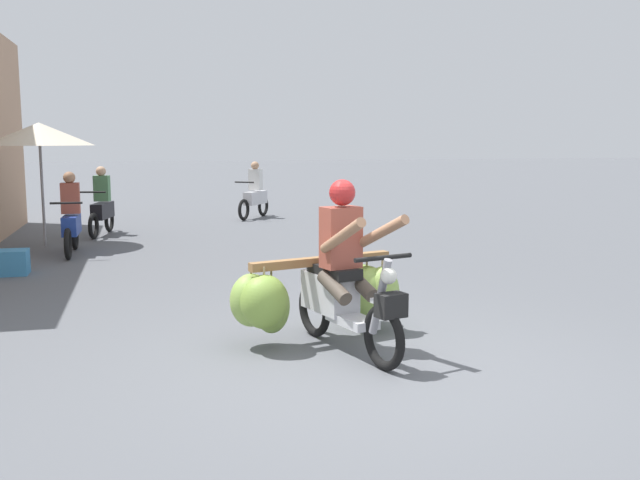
% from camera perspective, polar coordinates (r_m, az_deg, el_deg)
% --- Properties ---
extents(ground_plane, '(120.00, 120.00, 0.00)m').
position_cam_1_polar(ground_plane, '(6.15, 3.94, -10.28)').
color(ground_plane, '#56595E').
extents(motorbike_main_loaded, '(1.85, 1.99, 1.58)m').
position_cam_1_polar(motorbike_main_loaded, '(6.80, 0.71, -4.05)').
color(motorbike_main_loaded, black).
rests_on(motorbike_main_loaded, ground).
extents(motorbike_distant_ahead_left, '(0.99, 1.38, 1.40)m').
position_cam_1_polar(motorbike_distant_ahead_left, '(17.70, -5.26, 3.61)').
color(motorbike_distant_ahead_left, black).
rests_on(motorbike_distant_ahead_left, ground).
extents(motorbike_distant_ahead_right, '(0.50, 1.62, 1.40)m').
position_cam_1_polar(motorbike_distant_ahead_right, '(12.75, -19.36, 1.46)').
color(motorbike_distant_ahead_right, black).
rests_on(motorbike_distant_ahead_right, ground).
extents(motorbike_distant_far_ahead, '(0.60, 1.60, 1.40)m').
position_cam_1_polar(motorbike_distant_far_ahead, '(15.11, -17.11, 2.53)').
color(motorbike_distant_far_ahead, black).
rests_on(motorbike_distant_far_ahead, ground).
extents(market_umbrella_near_shop, '(1.90, 1.90, 2.24)m').
position_cam_1_polar(market_umbrella_near_shop, '(13.78, -21.62, 7.91)').
color(market_umbrella_near_shop, '#99999E').
rests_on(market_umbrella_near_shop, ground).
extents(produce_crate, '(0.56, 0.40, 0.36)m').
position_cam_1_polar(produce_crate, '(11.15, -23.81, -1.67)').
color(produce_crate, teal).
rests_on(produce_crate, ground).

